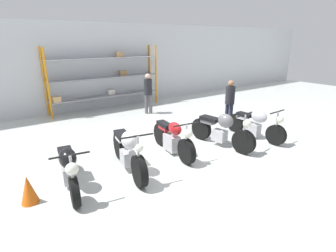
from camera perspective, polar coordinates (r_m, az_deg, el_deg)
ground_plane at (r=6.98m, az=1.91°, el=-6.31°), size 30.00×30.00×0.00m
back_wall at (r=11.84m, az=-16.51°, el=12.24°), size 30.00×0.08×3.60m
shelving_rack at (r=11.71m, az=-13.56°, el=10.13°), size 4.86×0.63×2.65m
motorcycle_black at (r=5.73m, az=-20.84°, el=-8.30°), size 0.68×2.06×1.00m
motorcycle_white at (r=6.08m, az=-8.68°, el=-5.35°), size 0.72×2.18×1.11m
motorcycle_red at (r=6.92m, az=1.04°, el=-2.62°), size 0.69×2.03×1.01m
motorcycle_grey at (r=7.53m, az=11.62°, el=-0.79°), size 0.71×2.13×1.09m
motorcycle_silver at (r=8.44m, az=18.50°, el=0.39°), size 0.69×2.06×1.00m
person_browsing at (r=10.67m, az=-4.35°, el=7.71°), size 0.45×0.45×1.62m
person_near_rack at (r=9.36m, az=13.31°, el=5.65°), size 0.32×0.32×1.59m
traffic_cone at (r=5.60m, az=-28.11°, el=-12.13°), size 0.32×0.32×0.55m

